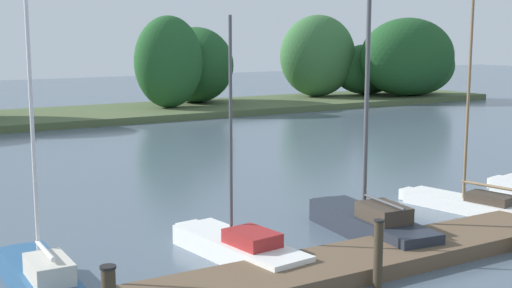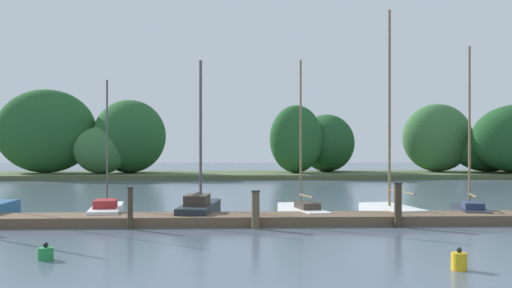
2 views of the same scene
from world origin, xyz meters
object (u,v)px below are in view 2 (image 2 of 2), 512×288
sailboat_6 (470,208)px  channel_buoy_1 (46,253)px  sailboat_4 (302,209)px  mooring_piling_3 (256,210)px  mooring_piling_4 (398,205)px  channel_buoy_0 (459,261)px  sailboat_2 (107,210)px  sailboat_3 (200,208)px  sailboat_5 (391,206)px  mooring_piling_2 (130,208)px

sailboat_6 → channel_buoy_1: size_ratio=15.29×
sailboat_4 → mooring_piling_3: bearing=137.7°
sailboat_4 → mooring_piling_4: sailboat_4 is taller
channel_buoy_0 → sailboat_2: bearing=135.1°
sailboat_3 → sailboat_6: sailboat_6 is taller
sailboat_4 → mooring_piling_4: bearing=-148.4°
channel_buoy_0 → channel_buoy_1: channel_buoy_0 is taller
sailboat_5 → sailboat_6: 3.08m
sailboat_3 → sailboat_6: 10.65m
sailboat_2 → mooring_piling_3: bearing=-126.1°
mooring_piling_4 → channel_buoy_0: 7.01m
sailboat_2 → mooring_piling_2: bearing=-162.2°
sailboat_4 → mooring_piling_4: 4.36m
sailboat_2 → mooring_piling_2: (1.42, -3.12, 0.42)m
sailboat_2 → channel_buoy_1: size_ratio=12.18×
mooring_piling_4 → channel_buoy_0: bearing=-94.6°
sailboat_2 → sailboat_3: size_ratio=0.88×
sailboat_2 → sailboat_5: bearing=-95.6°
sailboat_3 → mooring_piling_4: (6.99, -2.81, 0.37)m
sailboat_6 → mooring_piling_4: (-3.67, -2.73, 0.43)m
sailboat_2 → channel_buoy_0: 14.19m
mooring_piling_3 → mooring_piling_4: 4.95m
sailboat_4 → mooring_piling_3: size_ratio=4.81×
channel_buoy_1 → mooring_piling_4: bearing=27.1°
sailboat_5 → channel_buoy_1: sailboat_5 is taller
sailboat_3 → sailboat_5: size_ratio=0.74×
mooring_piling_3 → channel_buoy_1: 7.56m
channel_buoy_0 → mooring_piling_2: bearing=141.4°
channel_buoy_1 → sailboat_3: bearing=67.1°
sailboat_3 → mooring_piling_4: 7.54m
sailboat_3 → channel_buoy_1: 8.83m
sailboat_6 → mooring_piling_3: 9.08m
sailboat_6 → channel_buoy_0: sailboat_6 is taller
sailboat_6 → mooring_piling_3: bearing=120.2°
sailboat_6 → mooring_piling_2: 13.17m
sailboat_4 → sailboat_6: 6.63m
sailboat_6 → channel_buoy_1: 16.23m
mooring_piling_2 → channel_buoy_0: bearing=-38.6°
sailboat_6 → mooring_piling_4: bearing=138.4°
mooring_piling_2 → mooring_piling_4: size_ratio=0.92×
sailboat_2 → sailboat_3: sailboat_3 is taller
sailboat_5 → sailboat_3: bearing=82.0°
sailboat_2 → channel_buoy_1: (0.19, -8.38, -0.14)m
mooring_piling_2 → channel_buoy_1: size_ratio=3.22×
sailboat_3 → sailboat_4: bearing=-78.3°
channel_buoy_0 → sailboat_3: bearing=123.3°
mooring_piling_2 → mooring_piling_4: bearing=0.4°
sailboat_5 → channel_buoy_0: size_ratio=15.78×
sailboat_4 → channel_buoy_0: sailboat_4 is taller
sailboat_2 → sailboat_6: sailboat_6 is taller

